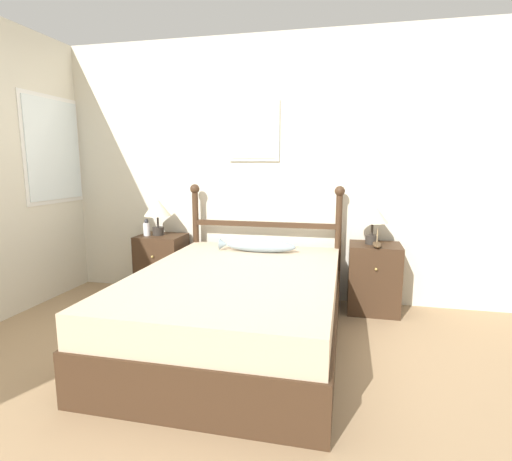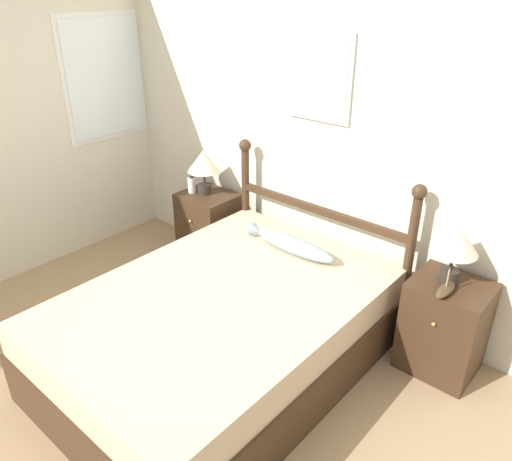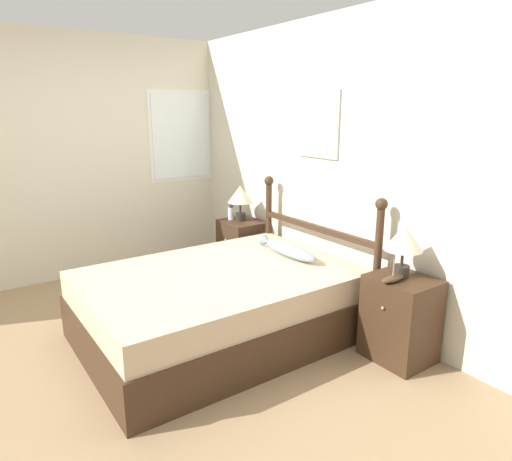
# 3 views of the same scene
# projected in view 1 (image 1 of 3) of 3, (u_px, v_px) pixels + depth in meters

# --- Properties ---
(ground_plane) EXTENTS (16.00, 16.00, 0.00)m
(ground_plane) POSITION_uv_depth(u_px,v_px,m) (215.00, 382.00, 2.49)
(ground_plane) COLOR #9E7F5B
(wall_back) EXTENTS (6.40, 0.08, 2.55)m
(wall_back) POSITION_uv_depth(u_px,v_px,m) (269.00, 170.00, 3.93)
(wall_back) COLOR beige
(wall_back) RESTS_ON ground_plane
(bed) EXTENTS (1.48, 2.08, 0.55)m
(bed) POSITION_uv_depth(u_px,v_px,m) (237.00, 308.00, 2.99)
(bed) COLOR #3D2819
(bed) RESTS_ON ground_plane
(headboard) EXTENTS (1.51, 0.09, 1.14)m
(headboard) POSITION_uv_depth(u_px,v_px,m) (264.00, 234.00, 3.90)
(headboard) COLOR #3D2819
(headboard) RESTS_ON ground_plane
(nightstand_left) EXTENTS (0.45, 0.41, 0.63)m
(nightstand_left) POSITION_uv_depth(u_px,v_px,m) (162.00, 265.00, 4.08)
(nightstand_left) COLOR #3D2819
(nightstand_left) RESTS_ON ground_plane
(nightstand_right) EXTENTS (0.45, 0.41, 0.63)m
(nightstand_right) POSITION_uv_depth(u_px,v_px,m) (374.00, 278.00, 3.63)
(nightstand_right) COLOR #3D2819
(nightstand_right) RESTS_ON ground_plane
(table_lamp_left) EXTENTS (0.27, 0.27, 0.37)m
(table_lamp_left) POSITION_uv_depth(u_px,v_px,m) (157.00, 209.00, 3.99)
(table_lamp_left) COLOR #2D2823
(table_lamp_left) RESTS_ON nightstand_left
(table_lamp_right) EXTENTS (0.27, 0.27, 0.37)m
(table_lamp_right) POSITION_uv_depth(u_px,v_px,m) (373.00, 215.00, 3.55)
(table_lamp_right) COLOR #2D2823
(table_lamp_right) RESTS_ON nightstand_right
(bottle) EXTENTS (0.07, 0.07, 0.17)m
(bottle) POSITION_uv_depth(u_px,v_px,m) (147.00, 228.00, 3.99)
(bottle) COLOR white
(bottle) RESTS_ON nightstand_left
(model_boat) EXTENTS (0.07, 0.21, 0.16)m
(model_boat) POSITION_uv_depth(u_px,v_px,m) (377.00, 244.00, 3.45)
(model_boat) COLOR #4C3823
(model_boat) RESTS_ON nightstand_right
(fish_pillow) EXTENTS (0.70, 0.14, 0.11)m
(fish_pillow) POSITION_uv_depth(u_px,v_px,m) (258.00, 246.00, 3.60)
(fish_pillow) COLOR #8499A3
(fish_pillow) RESTS_ON bed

